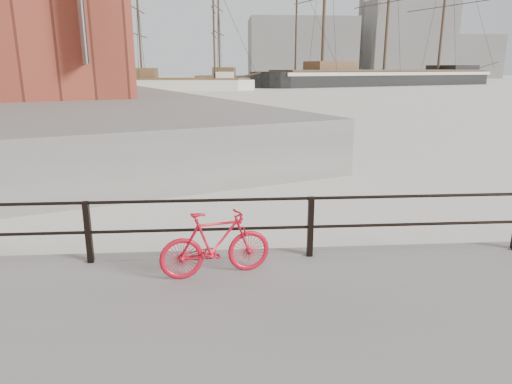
# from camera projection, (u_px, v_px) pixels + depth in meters

# --- Properties ---
(ground) EXTENTS (400.00, 400.00, 0.00)m
(ground) POSITION_uv_depth(u_px,v_px,m) (505.00, 265.00, 7.96)
(ground) COLOR white
(ground) RESTS_ON ground
(far_quay) EXTENTS (78.44, 148.07, 1.80)m
(far_quay) POSITION_uv_depth(u_px,v_px,m) (5.00, 84.00, 74.16)
(far_quay) COLOR gray
(far_quay) RESTS_ON ground
(bicycle) EXTENTS (1.65, 0.60, 0.99)m
(bicycle) POSITION_uv_depth(u_px,v_px,m) (216.00, 244.00, 6.65)
(bicycle) COLOR red
(bicycle) RESTS_ON promenade
(barque_black) EXTENTS (67.47, 43.16, 36.05)m
(barque_black) POSITION_uv_depth(u_px,v_px,m) (383.00, 85.00, 90.87)
(barque_black) COLOR black
(barque_black) RESTS_ON ground
(schooner_mid) EXTENTS (32.49, 17.53, 22.04)m
(schooner_mid) POSITION_uv_depth(u_px,v_px,m) (257.00, 87.00, 85.08)
(schooner_mid) COLOR beige
(schooner_mid) RESTS_ON ground
(schooner_left) EXTENTS (25.35, 12.34, 18.87)m
(schooner_left) POSITION_uv_depth(u_px,v_px,m) (179.00, 90.00, 71.60)
(schooner_left) COLOR beige
(schooner_left) RESTS_ON ground
(industrial_west) EXTENTS (32.00, 18.00, 18.00)m
(industrial_west) POSITION_uv_depth(u_px,v_px,m) (301.00, 49.00, 141.73)
(industrial_west) COLOR gray
(industrial_west) RESTS_ON ground
(industrial_mid) EXTENTS (26.00, 20.00, 24.00)m
(industrial_mid) POSITION_uv_depth(u_px,v_px,m) (405.00, 41.00, 148.24)
(industrial_mid) COLOR gray
(industrial_mid) RESTS_ON ground
(industrial_east) EXTENTS (20.00, 16.00, 14.00)m
(industrial_east) POSITION_uv_depth(u_px,v_px,m) (463.00, 57.00, 156.00)
(industrial_east) COLOR gray
(industrial_east) RESTS_ON ground
(smokestack) EXTENTS (2.80, 2.80, 44.00)m
(smokestack) POSITION_uv_depth(u_px,v_px,m) (363.00, 9.00, 149.50)
(smokestack) COLOR gray
(smokestack) RESTS_ON ground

